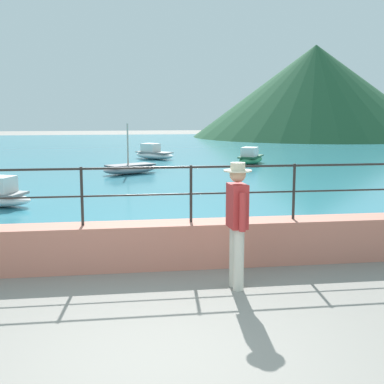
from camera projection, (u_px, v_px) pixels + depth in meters
ground_plane at (153, 364)px, 5.07m from camera, size 120.00×120.00×0.00m
promenade_wall at (138, 246)px, 8.15m from camera, size 20.00×0.56×0.70m
railing at (137, 184)px, 8.00m from camera, size 18.44×0.04×0.90m
lake_water at (121, 152)px, 30.33m from camera, size 64.00×44.32×0.06m
hill_main at (315, 92)px, 47.09m from camera, size 22.12×22.12×8.25m
person_walking at (237, 219)px, 7.09m from camera, size 0.38×0.57×1.75m
boat_3 at (130, 168)px, 19.80m from camera, size 2.43×1.96×1.90m
boat_4 at (251, 158)px, 23.46m from camera, size 1.89×2.45×0.76m
boat_5 at (154, 154)px, 25.85m from camera, size 2.26×2.26×0.76m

